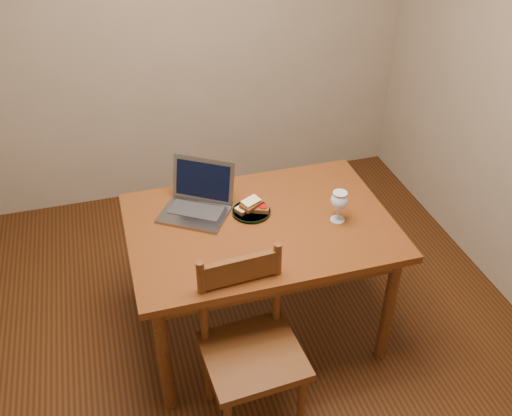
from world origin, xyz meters
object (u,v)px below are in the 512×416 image
object	(u,v)px
milk_glass	(339,206)
plate	(251,212)
laptop	(198,198)
chair	(251,343)
table	(260,237)

from	to	relation	value
milk_glass	plate	bearing A→B (deg)	156.00
milk_glass	laptop	xyz separation A→B (m)	(-0.64, 0.29, -0.02)
milk_glass	chair	bearing A→B (deg)	-142.73
laptop	chair	bearing A→B (deg)	-51.46
milk_glass	laptop	world-z (taller)	laptop
chair	milk_glass	xyz separation A→B (m)	(0.57, 0.43, 0.33)
laptop	milk_glass	bearing A→B (deg)	8.35
plate	chair	bearing A→B (deg)	-105.96
table	plate	xyz separation A→B (m)	(-0.02, 0.09, 0.09)
plate	laptop	size ratio (longest dim) A/B	0.45
chair	plate	xyz separation A→B (m)	(0.17, 0.61, 0.25)
plate	milk_glass	bearing A→B (deg)	-24.00
chair	milk_glass	distance (m)	0.79
plate	milk_glass	distance (m)	0.44
chair	plate	bearing A→B (deg)	70.30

